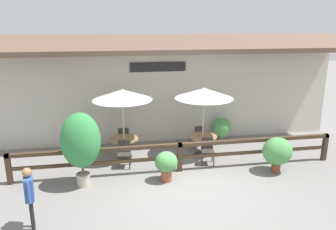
# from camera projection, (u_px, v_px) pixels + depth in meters

# --- Properties ---
(ground_plane) EXTENTS (60.00, 60.00, 0.00)m
(ground_plane) POSITION_uv_depth(u_px,v_px,m) (187.00, 186.00, 9.58)
(ground_plane) COLOR slate
(building_facade) EXTENTS (14.28, 1.49, 4.23)m
(building_facade) POSITION_uv_depth(u_px,v_px,m) (164.00, 88.00, 12.89)
(building_facade) COLOR #BCB7A8
(building_facade) RESTS_ON ground
(patio_railing) EXTENTS (10.40, 0.14, 0.95)m
(patio_railing) POSITION_uv_depth(u_px,v_px,m) (180.00, 151.00, 10.39)
(patio_railing) COLOR #3D2D1E
(patio_railing) RESTS_ON ground
(patio_umbrella_near) EXTENTS (2.04, 2.04, 2.49)m
(patio_umbrella_near) POSITION_uv_depth(u_px,v_px,m) (122.00, 95.00, 11.07)
(patio_umbrella_near) COLOR #B7B2A8
(patio_umbrella_near) RESTS_ON ground
(dining_table_near) EXTENTS (1.02, 1.02, 0.71)m
(dining_table_near) POSITION_uv_depth(u_px,v_px,m) (124.00, 142.00, 11.52)
(dining_table_near) COLOR olive
(dining_table_near) RESTS_ON ground
(chair_near_streetside) EXTENTS (0.47, 0.47, 0.88)m
(chair_near_streetside) POSITION_uv_depth(u_px,v_px,m) (124.00, 152.00, 10.79)
(chair_near_streetside) COLOR #332D28
(chair_near_streetside) RESTS_ON ground
(chair_near_wallside) EXTENTS (0.44, 0.44, 0.88)m
(chair_near_wallside) POSITION_uv_depth(u_px,v_px,m) (124.00, 137.00, 12.30)
(chair_near_wallside) COLOR #332D28
(chair_near_wallside) RESTS_ON ground
(patio_umbrella_middle) EXTENTS (2.04, 2.04, 2.49)m
(patio_umbrella_middle) POSITION_uv_depth(u_px,v_px,m) (204.00, 93.00, 11.32)
(patio_umbrella_middle) COLOR #B7B2A8
(patio_umbrella_middle) RESTS_ON ground
(dining_table_middle) EXTENTS (1.02, 1.02, 0.71)m
(dining_table_middle) POSITION_uv_depth(u_px,v_px,m) (203.00, 140.00, 11.77)
(dining_table_middle) COLOR olive
(dining_table_middle) RESTS_ON ground
(chair_middle_streetside) EXTENTS (0.49, 0.49, 0.88)m
(chair_middle_streetside) POSITION_uv_depth(u_px,v_px,m) (207.00, 149.00, 11.05)
(chair_middle_streetside) COLOR #332D28
(chair_middle_streetside) RESTS_ON ground
(chair_middle_wallside) EXTENTS (0.51, 0.51, 0.88)m
(chair_middle_wallside) POSITION_uv_depth(u_px,v_px,m) (198.00, 135.00, 12.53)
(chair_middle_wallside) COLOR #332D28
(chair_middle_wallside) RESTS_ON ground
(potted_plant_corner_fern) EXTENTS (0.94, 0.84, 1.15)m
(potted_plant_corner_fern) POSITION_uv_depth(u_px,v_px,m) (277.00, 152.00, 10.34)
(potted_plant_corner_fern) COLOR brown
(potted_plant_corner_fern) RESTS_ON ground
(potted_plant_broad_leaf) EXTENTS (1.13, 1.02, 2.22)m
(potted_plant_broad_leaf) POSITION_uv_depth(u_px,v_px,m) (81.00, 142.00, 9.27)
(potted_plant_broad_leaf) COLOR #B7AD99
(potted_plant_broad_leaf) RESTS_ON ground
(potted_plant_small_flowering) EXTENTS (0.68, 0.61, 0.93)m
(potted_plant_small_flowering) POSITION_uv_depth(u_px,v_px,m) (166.00, 164.00, 9.77)
(potted_plant_small_flowering) COLOR #9E4C33
(potted_plant_small_flowering) RESTS_ON ground
(potted_plant_tall_tropical) EXTENTS (0.75, 0.68, 0.97)m
(potted_plant_tall_tropical) POSITION_uv_depth(u_px,v_px,m) (222.00, 128.00, 13.18)
(potted_plant_tall_tropical) COLOR #564C47
(potted_plant_tall_tropical) RESTS_ON ground
(pedestrian) EXTENTS (0.27, 0.53, 1.53)m
(pedestrian) POSITION_uv_depth(u_px,v_px,m) (29.00, 190.00, 7.34)
(pedestrian) COLOR black
(pedestrian) RESTS_ON ground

